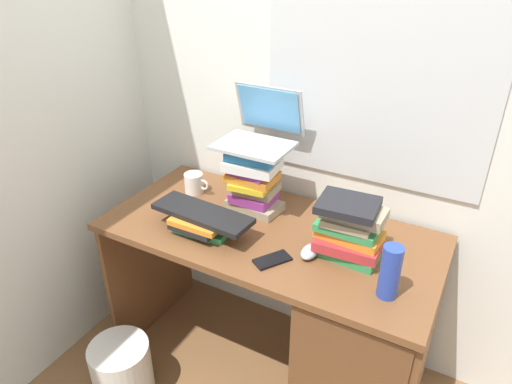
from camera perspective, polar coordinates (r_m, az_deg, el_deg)
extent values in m
plane|color=brown|center=(2.40, 1.33, -20.27)|extent=(6.00, 6.00, 0.00)
cube|color=silver|center=(1.98, 6.89, 13.59)|extent=(6.00, 0.05, 2.60)
cube|color=silver|center=(1.86, 14.47, 12.63)|extent=(0.90, 0.01, 0.80)
cube|color=silver|center=(2.23, -20.83, 13.69)|extent=(0.05, 6.00, 2.60)
cube|color=brown|center=(1.89, 1.59, -5.08)|extent=(1.36, 0.65, 0.03)
cube|color=brown|center=(2.44, -12.74, -8.27)|extent=(0.02, 0.60, 0.74)
cube|color=brown|center=(2.01, 19.59, -19.19)|extent=(0.02, 0.60, 0.74)
cube|color=brown|center=(2.00, 13.09, -18.14)|extent=(0.41, 0.55, 0.70)
cube|color=gray|center=(2.02, -0.15, -1.60)|extent=(0.24, 0.16, 0.04)
cube|color=#8C338C|center=(2.01, -0.27, -0.52)|extent=(0.17, 0.15, 0.04)
cube|color=gray|center=(1.99, 0.01, 0.51)|extent=(0.19, 0.15, 0.04)
cube|color=yellow|center=(1.97, -0.29, 1.25)|extent=(0.18, 0.20, 0.03)
cube|color=orange|center=(1.95, -0.50, 1.92)|extent=(0.21, 0.16, 0.03)
cube|color=#8C338C|center=(1.94, -0.53, 2.67)|extent=(0.18, 0.15, 0.02)
cube|color=white|center=(1.92, -0.41, 3.41)|extent=(0.23, 0.18, 0.04)
cube|color=#2672B2|center=(1.91, -0.40, 4.48)|extent=(0.21, 0.16, 0.03)
cube|color=gray|center=(1.92, -0.33, 5.40)|extent=(0.23, 0.16, 0.02)
cube|color=#338C4C|center=(1.89, -6.36, -4.42)|extent=(0.23, 0.16, 0.03)
cube|color=black|center=(1.88, -6.90, -3.78)|extent=(0.20, 0.18, 0.02)
cube|color=orange|center=(1.86, -6.67, -3.22)|extent=(0.21, 0.18, 0.02)
cube|color=#338C4C|center=(1.77, 11.15, -7.10)|extent=(0.24, 0.16, 0.03)
cube|color=#B22D33|center=(1.75, 11.26, -6.27)|extent=(0.24, 0.17, 0.04)
cube|color=orange|center=(1.74, 11.37, -5.08)|extent=(0.24, 0.14, 0.03)
cube|color=#338C4C|center=(1.72, 11.22, -4.20)|extent=(0.22, 0.14, 0.03)
cube|color=gray|center=(1.71, 11.46, -3.31)|extent=(0.18, 0.16, 0.03)
cube|color=gray|center=(1.69, 12.01, -2.49)|extent=(0.22, 0.13, 0.04)
cube|color=black|center=(1.66, 11.28, -1.60)|extent=(0.22, 0.19, 0.03)
cube|color=#B7BABF|center=(1.90, -0.29, 5.71)|extent=(0.30, 0.22, 0.01)
cube|color=#B7BABF|center=(1.98, 1.74, 10.13)|extent=(0.30, 0.07, 0.21)
cube|color=#59A5E5|center=(1.97, 1.65, 10.13)|extent=(0.27, 0.06, 0.19)
cube|color=black|center=(1.85, -6.62, -2.62)|extent=(0.43, 0.17, 0.02)
ellipsoid|color=#A5A8AD|center=(1.75, 6.62, -7.28)|extent=(0.06, 0.10, 0.04)
cylinder|color=white|center=(2.16, -7.65, 1.10)|extent=(0.09, 0.09, 0.09)
torus|color=white|center=(2.13, -6.46, 0.88)|extent=(0.05, 0.01, 0.05)
cylinder|color=#263FA5|center=(1.57, 16.15, -9.42)|extent=(0.07, 0.07, 0.19)
cube|color=black|center=(1.72, 2.03, -8.34)|extent=(0.13, 0.15, 0.01)
cylinder|color=silver|center=(2.28, -16.16, -20.18)|extent=(0.26, 0.26, 0.27)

